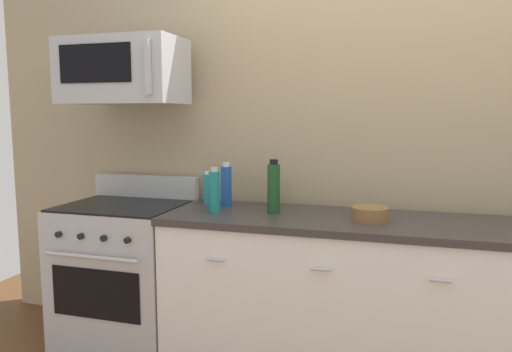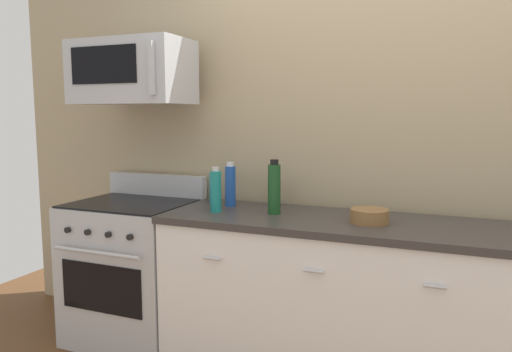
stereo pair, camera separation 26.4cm
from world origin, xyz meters
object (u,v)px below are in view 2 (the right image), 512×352
bowl_wooden_salad (369,215)px  bottle_sparkling_teal (216,191)px  bottle_wine_green (274,188)px  bottle_soy_sauce_dark (276,193)px  bottle_dish_soap (214,188)px  bottle_soda_blue (230,185)px  range_oven (134,269)px  microwave (132,72)px

bowl_wooden_salad → bottle_sparkling_teal: bearing=-176.9°
bottle_wine_green → bottle_sparkling_teal: bearing=-166.9°
bottle_soy_sauce_dark → bottle_wine_green: bearing=-73.2°
bottle_dish_soap → bottle_wine_green: bearing=-21.0°
bottle_soda_blue → bottle_sparkling_teal: 0.19m
bottle_soy_sauce_dark → range_oven: bearing=-166.6°
bottle_soda_blue → range_oven: bearing=-169.3°
microwave → bottle_dish_soap: (0.50, 0.15, -0.73)m
bottle_wine_green → bottle_sparkling_teal: 0.34m
bottle_wine_green → bottle_sparkling_teal: size_ratio=1.18×
microwave → bottle_soda_blue: (0.65, 0.08, -0.70)m
range_oven → bottle_soda_blue: bottle_soda_blue is taller
range_oven → microwave: size_ratio=1.44×
range_oven → bottle_soda_blue: (0.65, 0.12, 0.58)m
bottle_wine_green → bottle_soda_blue: size_ratio=1.14×
bottle_soda_blue → bottle_dish_soap: size_ratio=1.32×
bottle_wine_green → bottle_sparkling_teal: bottle_wine_green is taller
bottle_wine_green → bottle_dish_soap: bearing=159.0°
bottle_soda_blue → bottle_wine_green: bearing=-19.4°
bowl_wooden_salad → bottle_soy_sauce_dark: bearing=158.4°
bottle_wine_green → bottle_sparkling_teal: (-0.33, -0.08, -0.02)m
microwave → bottle_wine_green: microwave is taller
bottle_sparkling_teal → bowl_wooden_salad: size_ratio=1.32×
microwave → bottle_soda_blue: bearing=6.9°
bottle_sparkling_teal → bottle_soda_blue: bearing=89.6°
range_oven → bowl_wooden_salad: size_ratio=5.32×
bottle_wine_green → bottle_soy_sauce_dark: size_ratio=1.74×
range_oven → bottle_wine_green: bottle_wine_green is taller
microwave → range_oven: bearing=-90.3°
bottle_wine_green → range_oven: bearing=-179.6°
range_oven → bottle_soda_blue: size_ratio=3.91×
bottle_sparkling_teal → bowl_wooden_salad: 0.88m
bottle_wine_green → bottle_dish_soap: size_ratio=1.51×
bottle_soy_sauce_dark → microwave: bearing=-169.3°
bowl_wooden_salad → microwave: bearing=177.4°
bowl_wooden_salad → bottle_wine_green: bearing=176.9°
range_oven → bottle_sparkling_teal: bottle_sparkling_teal is taller
microwave → bottle_sparkling_teal: bearing=-10.2°
bottle_wine_green → bottle_soy_sauce_dark: 0.23m
microwave → bottle_sparkling_teal: (0.65, -0.12, -0.70)m
range_oven → bottle_soy_sauce_dark: (0.92, 0.22, 0.54)m
range_oven → bottle_sparkling_teal: bearing=-6.3°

